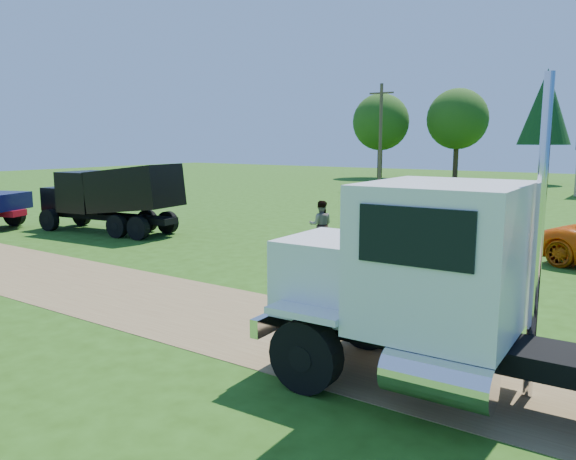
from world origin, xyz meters
The scene contains 6 objects.
ground centered at (0.00, 0.00, 0.00)m, with size 140.00×140.00×0.00m, color #264A10.
dirt_track centered at (0.00, 0.00, 0.01)m, with size 120.00×4.20×0.01m, color brown.
white_semi_tractor centered at (4.42, -1.04, 1.78)m, with size 8.71×3.23×5.23m.
black_dump_truck centered at (-13.77, 6.58, 1.76)m, with size 7.52×3.12×3.20m.
spectator_a centered at (4.17, 1.22, 0.95)m, with size 0.69×0.45×1.90m, color #999999.
spectator_b centered at (-3.88, 8.62, 0.95)m, with size 0.92×0.72×1.90m, color #999999.
Camera 1 is at (7.33, -9.81, 4.18)m, focal length 35.00 mm.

